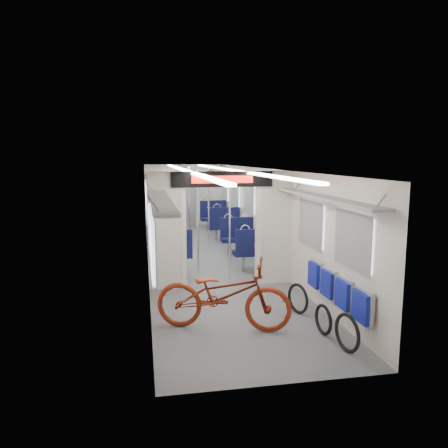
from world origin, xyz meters
The scene contains 14 objects.
carriage centered at (0.00, -0.27, 1.50)m, with size 12.00×12.02×2.31m.
bicycle centered at (-0.38, -4.26, 0.54)m, with size 0.71×2.05×1.08m, color maroon.
flip_bench centered at (1.35, -4.43, 0.58)m, with size 0.12×2.08×0.49m.
bike_hoop_a centered at (1.10, -5.34, 0.24)m, with size 0.53×0.53×0.05m, color black.
bike_hoop_b centered at (1.02, -4.74, 0.20)m, with size 0.46×0.46×0.05m, color black.
bike_hoop_c centered at (0.96, -3.84, 0.23)m, with size 0.51×0.51×0.05m, color black.
seat_bay_near_left centered at (-0.93, -0.01, 0.55)m, with size 0.91×2.09×1.10m.
seat_bay_near_right centered at (0.93, -0.13, 0.54)m, with size 0.90×2.03×1.09m.
seat_bay_far_left centered at (-0.93, 3.32, 0.54)m, with size 0.90×2.03×1.08m.
seat_bay_far_right centered at (0.94, 3.74, 0.57)m, with size 0.95×2.28×1.16m.
stanchion_near_left centered at (-0.41, -1.51, 1.15)m, with size 0.04×0.04×2.30m, color silver.
stanchion_near_right centered at (0.24, -1.62, 1.15)m, with size 0.04×0.04×2.30m, color silver.
stanchion_far_left centered at (-0.25, 1.70, 1.15)m, with size 0.04×0.04×2.30m, color silver.
stanchion_far_right centered at (0.29, 1.69, 1.15)m, with size 0.04×0.04×2.30m, color silver.
Camera 1 is at (-1.52, -10.46, 2.59)m, focal length 35.00 mm.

